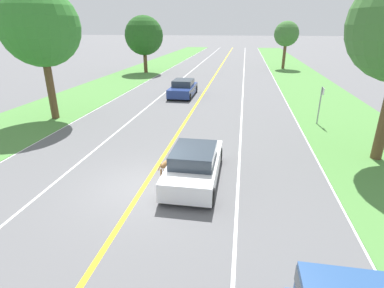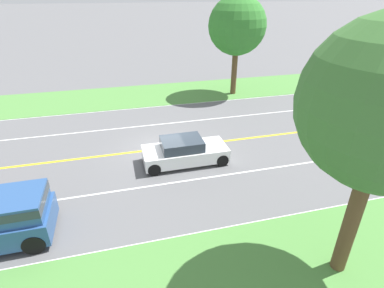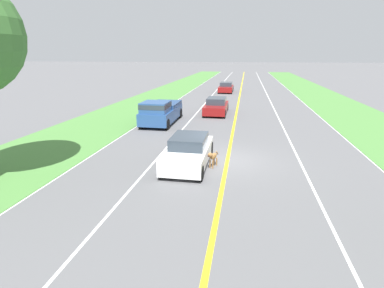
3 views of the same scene
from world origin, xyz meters
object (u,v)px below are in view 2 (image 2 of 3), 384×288
at_px(dog, 183,143).
at_px(roadside_tree_left_near, 237,26).
at_px(ego_car, 184,152).
at_px(oncoming_car, 372,105).

bearing_deg(dog, roadside_tree_left_near, 162.51).
xyz_separation_m(dog, roadside_tree_left_near, (-9.15, 6.61, 5.05)).
height_order(ego_car, dog, ego_car).
relative_size(ego_car, dog, 4.12).
bearing_deg(dog, ego_car, 8.95).
height_order(ego_car, roadside_tree_left_near, roadside_tree_left_near).
xyz_separation_m(ego_car, dog, (-1.16, 0.19, -0.13)).
relative_size(ego_car, oncoming_car, 1.02).
distance_m(dog, roadside_tree_left_near, 12.37).
relative_size(dog, oncoming_car, 0.25).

